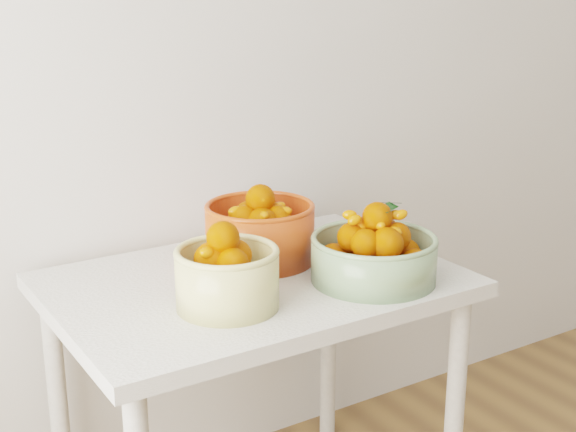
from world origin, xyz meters
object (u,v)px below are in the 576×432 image
bowl_cream (227,275)px  bowl_green (374,254)px  bowl_orange (260,231)px  table (254,313)px

bowl_cream → bowl_green: size_ratio=0.80×
bowl_cream → bowl_green: bearing=-6.7°
bowl_orange → table: bearing=-127.6°
bowl_green → bowl_orange: bowl_orange is taller
bowl_cream → bowl_orange: bearing=46.0°
table → bowl_green: size_ratio=2.89×
bowl_orange → bowl_cream: bearing=-134.0°
bowl_cream → bowl_green: (0.39, -0.05, -0.01)m
table → bowl_green: (0.24, -0.17, 0.17)m
table → bowl_green: 0.34m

